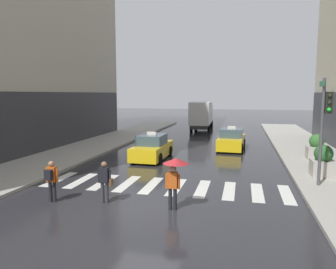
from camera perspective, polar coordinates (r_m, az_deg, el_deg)
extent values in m
plane|color=#26262B|center=(12.27, -4.25, -13.03)|extent=(160.00, 160.00, 0.00)
cube|color=silver|center=(17.10, -18.79, -7.53)|extent=(0.50, 2.80, 0.01)
cube|color=silver|center=(16.50, -15.22, -7.92)|extent=(0.50, 2.80, 0.01)
cube|color=silver|center=(15.98, -11.39, -8.31)|extent=(0.50, 2.80, 0.01)
cube|color=silver|center=(15.53, -7.31, -8.68)|extent=(0.50, 2.80, 0.01)
cube|color=silver|center=(15.17, -3.01, -9.02)|extent=(0.50, 2.80, 0.01)
cube|color=silver|center=(14.89, 1.49, -9.33)|extent=(0.50, 2.80, 0.01)
cube|color=silver|center=(14.70, 6.14, -9.58)|extent=(0.50, 2.80, 0.01)
cube|color=silver|center=(14.61, 10.88, -9.78)|extent=(0.50, 2.80, 0.01)
cube|color=silver|center=(14.62, 15.66, -9.91)|extent=(0.50, 2.80, 0.01)
cube|color=silver|center=(14.73, 20.40, -9.97)|extent=(0.50, 2.80, 0.01)
cube|color=#2D2D33|center=(22.98, -24.20, 1.49)|extent=(0.10, 31.36, 4.40)
cylinder|color=#47474C|center=(15.73, 25.71, 0.32)|extent=(0.14, 0.14, 4.80)
cube|color=black|center=(15.69, 26.76, 5.10)|extent=(0.30, 0.26, 0.95)
sphere|color=#28231E|center=(15.55, 26.94, 6.19)|extent=(0.17, 0.17, 0.17)
sphere|color=#28231E|center=(15.56, 26.88, 5.09)|extent=(0.17, 0.17, 0.17)
sphere|color=green|center=(15.57, 26.81, 3.98)|extent=(0.17, 0.17, 0.17)
cube|color=#196638|center=(15.81, 25.82, 8.16)|extent=(0.04, 0.84, 0.24)
cube|color=yellow|center=(21.07, -2.81, -2.85)|extent=(1.85, 4.52, 0.84)
cube|color=#384C5B|center=(20.86, -2.90, -0.90)|extent=(1.62, 2.12, 0.64)
cube|color=silver|center=(20.80, -2.91, 0.22)|extent=(0.60, 0.25, 0.18)
cylinder|color=black|center=(22.63, -3.90, -2.75)|extent=(0.23, 0.66, 0.66)
cylinder|color=black|center=(22.17, 0.32, -2.94)|extent=(0.23, 0.66, 0.66)
cylinder|color=black|center=(20.12, -6.25, -4.04)|extent=(0.23, 0.66, 0.66)
cylinder|color=black|center=(19.61, -1.53, -4.29)|extent=(0.23, 0.66, 0.66)
cube|color=#F2EAB2|center=(23.39, -2.70, -1.74)|extent=(0.20, 0.04, 0.14)
cube|color=#F2EAB2|center=(23.06, 0.31, -1.86)|extent=(0.20, 0.04, 0.14)
cube|color=yellow|center=(25.16, 11.27, -1.33)|extent=(2.07, 4.60, 0.84)
cube|color=#384C5B|center=(24.96, 11.29, 0.31)|extent=(1.72, 2.19, 0.64)
cube|color=silver|center=(24.91, 11.31, 1.25)|extent=(0.61, 0.28, 0.18)
cylinder|color=black|center=(26.61, 9.70, -1.34)|extent=(0.26, 0.67, 0.66)
cylinder|color=black|center=(26.46, 13.38, -1.48)|extent=(0.26, 0.67, 0.66)
cylinder|color=black|center=(23.96, 8.91, -2.26)|extent=(0.26, 0.67, 0.66)
cylinder|color=black|center=(23.80, 13.00, -2.43)|extent=(0.26, 0.67, 0.66)
cube|color=#F2EAB2|center=(27.45, 10.41, -0.52)|extent=(0.20, 0.05, 0.14)
cube|color=#F2EAB2|center=(27.34, 13.04, -0.61)|extent=(0.20, 0.05, 0.14)
cube|color=#2D2D2D|center=(37.71, 5.97, 1.72)|extent=(1.99, 6.65, 0.40)
cube|color=silver|center=(40.89, 6.45, 3.90)|extent=(2.15, 1.86, 2.10)
cube|color=#384C5B|center=(41.79, 6.57, 4.47)|extent=(1.89, 0.09, 0.95)
cube|color=silver|center=(36.71, 5.86, 3.84)|extent=(2.33, 4.86, 2.50)
cylinder|color=black|center=(40.90, 5.00, 1.88)|extent=(0.31, 0.91, 0.90)
cylinder|color=black|center=(40.72, 7.80, 1.82)|extent=(0.31, 0.91, 0.90)
cylinder|color=black|center=(36.42, 4.18, 1.23)|extent=(0.31, 0.91, 0.90)
cylinder|color=black|center=(36.22, 7.32, 1.16)|extent=(0.31, 0.91, 0.90)
cylinder|color=black|center=(12.03, 0.41, -11.37)|extent=(0.14, 0.14, 0.82)
cylinder|color=black|center=(11.99, 1.26, -11.44)|extent=(0.14, 0.14, 0.82)
cube|color=#BF5119|center=(11.80, 0.84, -8.14)|extent=(0.36, 0.24, 0.60)
sphere|color=tan|center=(11.70, 0.84, -6.15)|extent=(0.22, 0.22, 0.22)
cylinder|color=#BF5119|center=(11.86, -0.26, -8.30)|extent=(0.09, 0.09, 0.55)
cylinder|color=#BF5119|center=(11.77, 1.95, -8.44)|extent=(0.09, 0.09, 0.55)
cylinder|color=#4C4C4C|center=(11.70, 1.42, -6.75)|extent=(0.02, 0.02, 1.00)
cone|color=maroon|center=(11.60, 1.43, -4.74)|extent=(0.96, 0.96, 0.20)
cylinder|color=black|center=(13.67, -20.24, -9.53)|extent=(0.14, 0.14, 0.82)
cylinder|color=black|center=(13.58, -19.60, -9.62)|extent=(0.14, 0.14, 0.82)
cube|color=#BF5119|center=(13.44, -20.05, -6.67)|extent=(0.36, 0.24, 0.60)
sphere|color=#9E7051|center=(13.35, -20.13, -4.92)|extent=(0.22, 0.22, 0.22)
cylinder|color=#BF5119|center=(13.58, -20.86, -6.78)|extent=(0.09, 0.09, 0.55)
cylinder|color=#BF5119|center=(13.33, -19.21, -6.97)|extent=(0.09, 0.09, 0.55)
cube|color=black|center=(13.26, -20.58, -6.79)|extent=(0.28, 0.18, 0.40)
cylinder|color=#333338|center=(13.00, -11.60, -10.09)|extent=(0.14, 0.14, 0.82)
cylinder|color=#333338|center=(12.93, -10.87, -10.17)|extent=(0.14, 0.14, 0.82)
cube|color=black|center=(12.77, -11.32, -7.09)|extent=(0.36, 0.24, 0.60)
sphere|color=brown|center=(12.67, -11.36, -5.25)|extent=(0.22, 0.22, 0.22)
cylinder|color=black|center=(12.88, -12.25, -7.22)|extent=(0.09, 0.09, 0.55)
cylinder|color=black|center=(12.69, -10.36, -7.39)|extent=(0.09, 0.09, 0.55)
cube|color=brown|center=(12.73, -10.13, -8.41)|extent=(0.10, 0.20, 0.28)
cube|color=#A8A399|center=(17.86, 25.89, -5.45)|extent=(1.10, 1.10, 0.80)
sphere|color=#285628|center=(17.72, 26.03, -3.08)|extent=(0.90, 0.90, 0.90)
cube|color=#A8A399|center=(22.31, 24.92, -2.99)|extent=(1.10, 1.10, 0.80)
sphere|color=#33662D|center=(22.19, 25.02, -1.08)|extent=(0.90, 0.90, 0.90)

